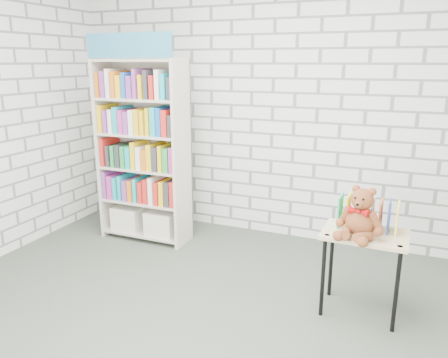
% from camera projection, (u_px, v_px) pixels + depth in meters
% --- Properties ---
extents(ground, '(4.50, 4.50, 0.00)m').
position_uv_depth(ground, '(187.00, 329.00, 3.13)').
color(ground, '#40483D').
rests_on(ground, ground).
extents(room_shell, '(4.52, 4.02, 2.81)m').
position_uv_depth(room_shell, '(181.00, 73.00, 2.66)').
color(room_shell, silver).
rests_on(room_shell, ground).
extents(bookshelf, '(0.94, 0.37, 2.12)m').
position_uv_depth(bookshelf, '(144.00, 150.00, 4.53)').
color(bookshelf, beige).
rests_on(bookshelf, ground).
extents(display_table, '(0.61, 0.43, 0.65)m').
position_uv_depth(display_table, '(364.00, 244.00, 3.20)').
color(display_table, tan).
rests_on(display_table, ground).
extents(table_books, '(0.42, 0.20, 0.25)m').
position_uv_depth(table_books, '(368.00, 213.00, 3.23)').
color(table_books, teal).
rests_on(table_books, display_table).
extents(teddy_bear, '(0.33, 0.33, 0.37)m').
position_uv_depth(teddy_bear, '(360.00, 217.00, 3.07)').
color(teddy_bear, brown).
rests_on(teddy_bear, display_table).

